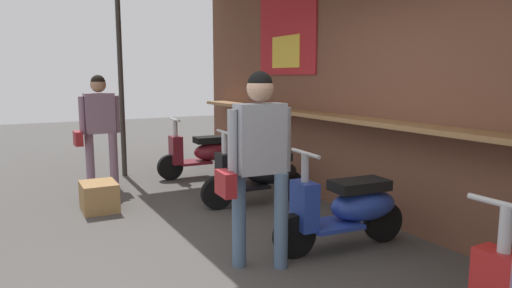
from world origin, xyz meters
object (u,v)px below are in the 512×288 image
(scooter_maroon, at_px, (205,153))
(shopper_browsing, at_px, (99,120))
(merchandise_crate, at_px, (99,196))
(scooter_blue, at_px, (348,208))
(shopper_with_handbag, at_px, (258,150))
(scooter_black, at_px, (260,174))

(scooter_maroon, relative_size, shopper_browsing, 0.85)
(scooter_maroon, distance_m, merchandise_crate, 2.21)
(scooter_blue, distance_m, shopper_browsing, 3.97)
(shopper_with_handbag, relative_size, merchandise_crate, 3.29)
(scooter_maroon, height_order, shopper_with_handbag, shopper_with_handbag)
(scooter_blue, xyz_separation_m, merchandise_crate, (-2.41, -1.87, -0.21))
(scooter_black, bearing_deg, scooter_blue, 93.95)
(scooter_maroon, relative_size, scooter_black, 1.00)
(shopper_with_handbag, height_order, merchandise_crate, shopper_with_handbag)
(scooter_blue, height_order, merchandise_crate, scooter_blue)
(scooter_maroon, xyz_separation_m, scooter_black, (1.85, -0.00, 0.00))
(scooter_blue, bearing_deg, scooter_maroon, -85.48)
(scooter_black, xyz_separation_m, shopper_with_handbag, (1.71, -0.97, 0.63))
(scooter_black, relative_size, merchandise_crate, 2.76)
(scooter_blue, relative_size, merchandise_crate, 2.76)
(scooter_maroon, distance_m, shopper_with_handbag, 3.74)
(scooter_maroon, xyz_separation_m, shopper_browsing, (0.01, -1.63, 0.61))
(scooter_black, bearing_deg, shopper_browsing, -44.54)
(scooter_blue, relative_size, shopper_browsing, 0.85)
(shopper_browsing, relative_size, merchandise_crate, 3.23)
(scooter_maroon, bearing_deg, scooter_black, 92.34)
(shopper_browsing, bearing_deg, scooter_blue, 23.13)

